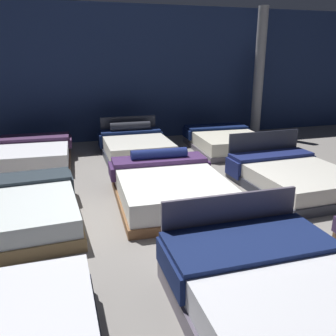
# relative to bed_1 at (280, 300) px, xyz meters

# --- Properties ---
(ground_plane) EXTENTS (18.00, 18.00, 0.02)m
(ground_plane) POSITION_rel_bed_1_xyz_m (-0.05, 2.56, -0.27)
(ground_plane) COLOR gray
(showroom_back_wall) EXTENTS (18.00, 0.06, 3.50)m
(showroom_back_wall) POSITION_rel_bed_1_xyz_m (-0.05, 7.55, 1.49)
(showroom_back_wall) COLOR navy
(showroom_back_wall) RESTS_ON ground_plane
(bed_1) EXTENTS (1.69, 2.15, 0.85)m
(bed_1) POSITION_rel_bed_1_xyz_m (0.00, 0.00, 0.00)
(bed_1) COLOR #554E5D
(bed_1) RESTS_ON ground_plane
(bed_3) EXTENTS (1.72, 2.19, 0.46)m
(bed_3) POSITION_rel_bed_1_xyz_m (-2.33, 2.77, -0.05)
(bed_3) COLOR olive
(bed_3) RESTS_ON ground_plane
(bed_4) EXTENTS (1.80, 2.20, 0.70)m
(bed_4) POSITION_rel_bed_1_xyz_m (-0.08, 2.90, -0.01)
(bed_4) COLOR brown
(bed_4) RESTS_ON ground_plane
(bed_5) EXTENTS (1.69, 2.13, 0.83)m
(bed_5) POSITION_rel_bed_1_xyz_m (2.16, 2.82, -0.04)
(bed_5) COLOR #262933
(bed_5) RESTS_ON ground_plane
(bed_6) EXTENTS (1.64, 2.00, 0.51)m
(bed_6) POSITION_rel_bed_1_xyz_m (-2.24, 5.67, -0.03)
(bed_6) COLOR brown
(bed_6) RESTS_ON ground_plane
(bed_7) EXTENTS (1.54, 1.95, 0.79)m
(bed_7) POSITION_rel_bed_1_xyz_m (-0.03, 5.66, -0.01)
(bed_7) COLOR #282C38
(bed_7) RESTS_ON ground_plane
(bed_8) EXTENTS (1.72, 2.18, 0.48)m
(bed_8) POSITION_rel_bed_1_xyz_m (2.23, 5.64, -0.04)
(bed_8) COLOR #57515C
(bed_8) RESTS_ON ground_plane
(support_pillar) EXTENTS (0.28, 0.28, 3.50)m
(support_pillar) POSITION_rel_bed_1_xyz_m (3.83, 6.97, 1.49)
(support_pillar) COLOR #99999E
(support_pillar) RESTS_ON ground_plane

